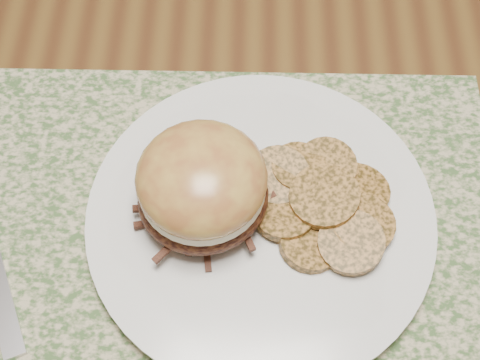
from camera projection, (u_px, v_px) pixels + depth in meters
name	position (u px, v px, depth m)	size (l,w,h in m)	color
placemat	(226.00, 236.00, 0.54)	(0.45, 0.33, 0.00)	#3E5A2E
dinner_plate	(260.00, 218.00, 0.53)	(0.26, 0.26, 0.02)	silver
pork_sandwich	(202.00, 186.00, 0.50)	(0.13, 0.13, 0.08)	black
roasted_potatoes	(319.00, 200.00, 0.52)	(0.13, 0.14, 0.03)	#A16A2F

